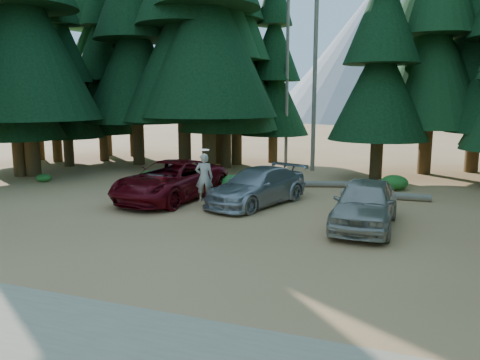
{
  "coord_description": "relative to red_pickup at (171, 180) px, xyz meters",
  "views": [
    {
      "loc": [
        6.22,
        -12.25,
        4.1
      ],
      "look_at": [
        0.49,
        3.2,
        1.25
      ],
      "focal_mm": 35.0,
      "sensor_mm": 36.0,
      "label": 1
    }
  ],
  "objects": [
    {
      "name": "ground",
      "position": [
        3.06,
        -4.55,
        -0.8
      ],
      "size": [
        160.0,
        160.0,
        0.0
      ],
      "primitive_type": "plane",
      "color": "#AF7C4A",
      "rests_on": "ground"
    },
    {
      "name": "gravel_strip",
      "position": [
        3.06,
        -11.05,
        -0.8
      ],
      "size": [
        26.0,
        3.5,
        0.01
      ],
      "primitive_type": "cube",
      "color": "tan",
      "rests_on": "ground"
    },
    {
      "name": "forest_belt_north",
      "position": [
        3.06,
        10.45,
        -0.8
      ],
      "size": [
        36.0,
        7.0,
        22.0
      ],
      "primitive_type": null,
      "color": "black",
      "rests_on": "ground"
    },
    {
      "name": "snag_front",
      "position": [
        3.86,
        9.95,
        5.2
      ],
      "size": [
        0.24,
        0.24,
        12.0
      ],
      "primitive_type": "cylinder",
      "color": "#70675A",
      "rests_on": "ground"
    },
    {
      "name": "snag_back",
      "position": [
        1.86,
        11.45,
        4.2
      ],
      "size": [
        0.2,
        0.2,
        10.0
      ],
      "primitive_type": "cylinder",
      "color": "#70675A",
      "rests_on": "ground"
    },
    {
      "name": "mountain_peak",
      "position": [
        0.47,
        83.69,
        11.9
      ],
      "size": [
        48.0,
        50.0,
        28.0
      ],
      "color": "#919499",
      "rests_on": "ground"
    },
    {
      "name": "red_pickup",
      "position": [
        0.0,
        0.0,
        0.0
      ],
      "size": [
        3.22,
        6.0,
        1.6
      ],
      "primitive_type": "imported",
      "rotation": [
        0.0,
        0.0,
        -0.1
      ],
      "color": "#600810",
      "rests_on": "ground"
    },
    {
      "name": "silver_minivan_center",
      "position": [
        3.62,
        0.39,
        -0.08
      ],
      "size": [
        3.51,
        5.32,
        1.43
      ],
      "primitive_type": "imported",
      "rotation": [
        0.0,
        0.0,
        -0.33
      ],
      "color": "#9FA1A7",
      "rests_on": "ground"
    },
    {
      "name": "silver_minivan_right",
      "position": [
        7.94,
        -1.59,
        -0.02
      ],
      "size": [
        1.92,
        4.63,
        1.57
      ],
      "primitive_type": "imported",
      "rotation": [
        0.0,
        0.0,
        -0.02
      ],
      "color": "#A6A294",
      "rests_on": "ground"
    },
    {
      "name": "frisbee_player",
      "position": [
        1.81,
        -0.63,
        0.33
      ],
      "size": [
        0.8,
        0.67,
        2.02
      ],
      "rotation": [
        0.0,
        0.0,
        3.52
      ],
      "color": "beige",
      "rests_on": "ground"
    },
    {
      "name": "log_left",
      "position": [
        -0.16,
        2.9,
        -0.67
      ],
      "size": [
        3.76,
        0.3,
        0.27
      ],
      "primitive_type": "cylinder",
      "rotation": [
        0.0,
        1.57,
        0.01
      ],
      "color": "#70675A",
      "rests_on": "ground"
    },
    {
      "name": "log_mid",
      "position": [
        8.31,
        3.22,
        -0.65
      ],
      "size": [
        3.64,
        0.33,
        0.3
      ],
      "primitive_type": "cylinder",
      "rotation": [
        0.0,
        1.57,
        -0.01
      ],
      "color": "#70675A",
      "rests_on": "ground"
    },
    {
      "name": "log_right",
      "position": [
        5.6,
        4.99,
        -0.65
      ],
      "size": [
        4.47,
        1.64,
        0.29
      ],
      "primitive_type": "cylinder",
      "rotation": [
        0.0,
        1.57,
        0.3
      ],
      "color": "#70675A",
      "rests_on": "ground"
    },
    {
      "name": "shrub_far_left",
      "position": [
        -2.83,
        3.01,
        -0.5
      ],
      "size": [
        1.1,
        1.1,
        0.61
      ],
      "primitive_type": "ellipsoid",
      "color": "#217026",
      "rests_on": "ground"
    },
    {
      "name": "shrub_left",
      "position": [
        -2.26,
        2.34,
        -0.54
      ],
      "size": [
        0.97,
        0.97,
        0.53
      ],
      "primitive_type": "ellipsoid",
      "color": "#217026",
      "rests_on": "ground"
    },
    {
      "name": "shrub_center_left",
      "position": [
        1.52,
        2.49,
        -0.43
      ],
      "size": [
        1.34,
        1.34,
        0.74
      ],
      "primitive_type": "ellipsoid",
      "color": "#217026",
      "rests_on": "ground"
    },
    {
      "name": "shrub_center_right",
      "position": [
        4.0,
        2.56,
        -0.49
      ],
      "size": [
        1.13,
        1.13,
        0.62
      ],
      "primitive_type": "ellipsoid",
      "color": "#217026",
      "rests_on": "ground"
    },
    {
      "name": "shrub_right",
      "position": [
        7.57,
        2.77,
        -0.55
      ],
      "size": [
        0.92,
        0.92,
        0.51
      ],
      "primitive_type": "ellipsoid",
      "color": "#217026",
      "rests_on": "ground"
    },
    {
      "name": "shrub_far_right",
      "position": [
        8.59,
        5.45,
        -0.46
      ],
      "size": [
        1.22,
        1.22,
        0.67
      ],
      "primitive_type": "ellipsoid",
      "color": "#217026",
      "rests_on": "ground"
    },
    {
      "name": "shrub_edge_west",
      "position": [
        -8.04,
        1.48,
        -0.6
      ],
      "size": [
        0.73,
        0.73,
        0.4
      ],
      "primitive_type": "ellipsoid",
      "color": "#217026",
      "rests_on": "ground"
    }
  ]
}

